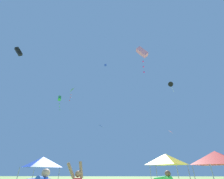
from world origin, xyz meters
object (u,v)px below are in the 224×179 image
Objects in this scene: canopy_tent_red at (216,158)px; kite_pink_delta at (171,132)px; kite_lime_delta at (72,90)px; kite_pink_box at (142,53)px; kite_black_delta at (171,84)px; canopy_tent_yellow at (166,159)px; kite_blue_diamond at (101,126)px; canopy_tent_blue at (42,162)px; kite_blue_box at (105,65)px; kite_green_box at (60,99)px; kite_black_box at (19,52)px.

kite_pink_delta is (2.06, 13.86, 4.97)m from canopy_tent_red.
kite_lime_delta is 0.77× the size of kite_pink_box.
canopy_tent_red is 1.05× the size of kite_black_delta.
kite_pink_delta is at bearing 12.26° from kite_lime_delta.
canopy_tent_yellow is 11.21m from kite_pink_box.
kite_lime_delta is 11.97m from kite_blue_diamond.
canopy_tent_blue is (-10.94, -1.30, -0.27)m from canopy_tent_yellow.
kite_blue_box reaches higher than kite_lime_delta.
kite_green_box is 1.04× the size of kite_pink_box.
kite_black_delta is 2.77× the size of kite_pink_delta.
kite_black_box is at bearing -130.44° from kite_lime_delta.
kite_blue_diamond is at bearing 149.61° from kite_pink_delta.
kite_black_box is 9.28m from kite_lime_delta.
kite_blue_box is at bearing 48.55° from kite_blue_diamond.
canopy_tent_red is at bearing -41.83° from kite_green_box.
kite_pink_delta reaches higher than canopy_tent_yellow.
kite_black_box is 33.49m from kite_black_delta.
kite_green_box is 16.15m from kite_blue_box.
kite_blue_diamond is (8.66, 4.14, -4.78)m from kite_green_box.
kite_blue_box reaches higher than kite_black_box.
kite_black_box is at bearing 172.06° from canopy_tent_blue.
kite_blue_box reaches higher than canopy_tent_blue.
kite_black_delta is at bearing 1.37° from kite_blue_box.
kite_black_delta is 24.71m from kite_pink_box.
kite_blue_box is (4.53, 11.45, 13.98)m from kite_lime_delta.
canopy_tent_blue is 14.64m from kite_pink_box.
kite_blue_diamond is (3.98, 10.82, -3.19)m from kite_lime_delta.
kite_pink_delta is 0.95× the size of kite_blue_diamond.
kite_black_box is (-6.83, 0.95, 13.68)m from canopy_tent_blue.
kite_pink_box is at bearing 159.20° from canopy_tent_red.
kite_lime_delta is at bearing -151.09° from kite_black_delta.
kite_pink_box is (15.14, -15.53, -1.78)m from kite_green_box.
kite_black_box is (-20.13, 3.48, 13.56)m from canopy_tent_red.
canopy_tent_blue is 0.83× the size of kite_green_box.
kite_pink_delta is 0.31× the size of kite_pink_box.
kite_green_box reaches higher than kite_blue_diamond.
kite_lime_delta is 13.70m from kite_pink_box.
canopy_tent_yellow is 22.27m from kite_black_box.
kite_blue_box reaches higher than kite_black_delta.
kite_green_box is (-16.63, 13.18, 12.63)m from canopy_tent_yellow.
kite_black_box is 0.43× the size of kite_black_delta.
kite_green_box is 3.33× the size of kite_pink_delta.
kite_lime_delta is at bearing 139.78° from kite_pink_box.
kite_black_box is 1.18× the size of kite_pink_delta.
canopy_tent_red is 14.87m from kite_pink_delta.
kite_lime_delta is (5.82, 6.83, -2.37)m from kite_black_box.
canopy_tent_blue is at bearing -100.38° from kite_blue_box.
kite_blue_diamond is (-7.97, 17.31, 7.85)m from canopy_tent_yellow.
kite_lime_delta is 2.35× the size of kite_blue_diamond.
canopy_tent_yellow is 1.25× the size of kite_lime_delta.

